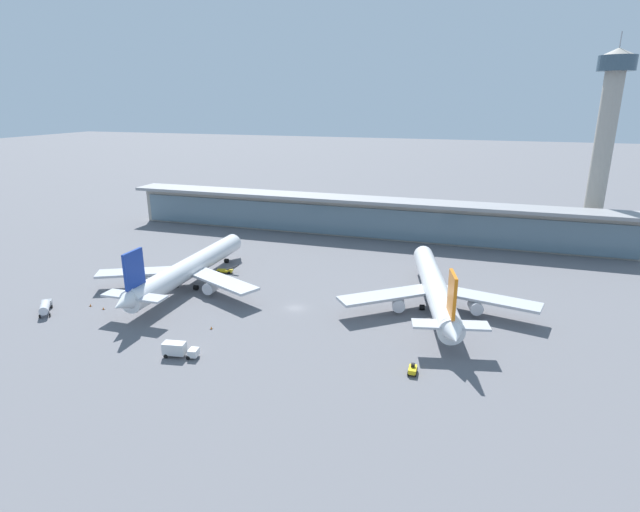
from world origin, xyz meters
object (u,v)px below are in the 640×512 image
safety_cone_delta (90,305)px  control_tower (605,134)px  service_truck_near_nose_yellow (225,270)px  service_truck_under_wing_white (178,349)px  airliner_left_stand (188,269)px  safety_cone_bravo (211,328)px  airliner_centre_stand (435,288)px  service_truck_mid_apron_yellow (413,370)px  safety_cone_charlie (136,311)px  service_truck_by_tail_grey (45,307)px  safety_cone_alpha (103,308)px

safety_cone_delta → control_tower: bearing=38.7°
service_truck_near_nose_yellow → service_truck_under_wing_white: (16.02, -50.16, 0.88)m
airliner_left_stand → safety_cone_bravo: size_ratio=91.86×
safety_cone_bravo → airliner_left_stand: bearing=131.4°
airliner_left_stand → airliner_centre_stand: 68.01m
safety_cone_bravo → safety_cone_delta: 36.46m
service_truck_mid_apron_yellow → safety_cone_charlie: service_truck_mid_apron_yellow is taller
airliner_left_stand → service_truck_near_nose_yellow: bearing=73.5°
service_truck_by_tail_grey → safety_cone_charlie: bearing=19.4°
service_truck_by_tail_grey → control_tower: size_ratio=0.11×
airliner_left_stand → service_truck_by_tail_grey: 36.38m
service_truck_under_wing_white → service_truck_mid_apron_yellow: service_truck_under_wing_white is taller
airliner_centre_stand → service_truck_by_tail_grey: (-91.70, -33.24, -3.69)m
airliner_centre_stand → safety_cone_charlie: airliner_centre_stand is taller
service_truck_mid_apron_yellow → safety_cone_alpha: (-78.96, 7.22, -0.56)m
control_tower → safety_cone_alpha: control_tower is taller
service_truck_by_tail_grey → control_tower: bearing=38.9°
safety_cone_alpha → safety_cone_charlie: (8.97, 1.31, 0.00)m
service_truck_near_nose_yellow → service_truck_mid_apron_yellow: 75.77m
service_truck_near_nose_yellow → safety_cone_delta: size_ratio=9.90×
control_tower → safety_cone_delta: bearing=-141.3°
service_truck_mid_apron_yellow → safety_cone_delta: 83.92m
service_truck_under_wing_white → service_truck_by_tail_grey: (-44.11, 9.18, 0.02)m
airliner_centre_stand → service_truck_mid_apron_yellow: size_ratio=21.83×
service_truck_mid_apron_yellow → service_truck_by_tail_grey: (-91.10, 1.09, 0.83)m
service_truck_near_nose_yellow → service_truck_mid_apron_yellow: (63.02, -42.07, 0.07)m
service_truck_under_wing_white → control_tower: control_tower is taller
service_truck_near_nose_yellow → safety_cone_bravo: size_ratio=9.90×
safety_cone_alpha → service_truck_under_wing_white: bearing=-25.6°
service_truck_mid_apron_yellow → safety_cone_bravo: service_truck_mid_apron_yellow is taller
safety_cone_alpha → safety_cone_bravo: (31.79, -1.65, 0.00)m
airliner_left_stand → safety_cone_delta: 26.62m
safety_cone_alpha → safety_cone_bravo: same height
control_tower → safety_cone_alpha: bearing=-140.1°
service_truck_under_wing_white → safety_cone_alpha: size_ratio=10.82×
safety_cone_charlie → safety_cone_delta: size_ratio=1.00×
service_truck_near_nose_yellow → service_truck_under_wing_white: 52.67m
airliner_centre_stand → safety_cone_alpha: (-79.56, -27.10, -5.08)m
control_tower → safety_cone_charlie: 163.47m
service_truck_by_tail_grey → safety_cone_delta: 10.25m
airliner_left_stand → safety_cone_delta: bearing=-128.9°
airliner_centre_stand → safety_cone_alpha: airliner_centre_stand is taller
service_truck_under_wing_white → control_tower: (95.69, 122.00, 37.78)m
service_truck_under_wing_white → safety_cone_bravo: service_truck_under_wing_white is taller
airliner_centre_stand → safety_cone_alpha: size_ratio=91.12×
service_truck_by_tail_grey → safety_cone_delta: (7.55, 6.80, -1.39)m
airliner_centre_stand → service_truck_near_nose_yellow: 64.25m
airliner_left_stand → safety_cone_alpha: airliner_left_stand is taller
service_truck_near_nose_yellow → safety_cone_delta: service_truck_near_nose_yellow is taller
airliner_left_stand → control_tower: (115.82, 85.70, 34.07)m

